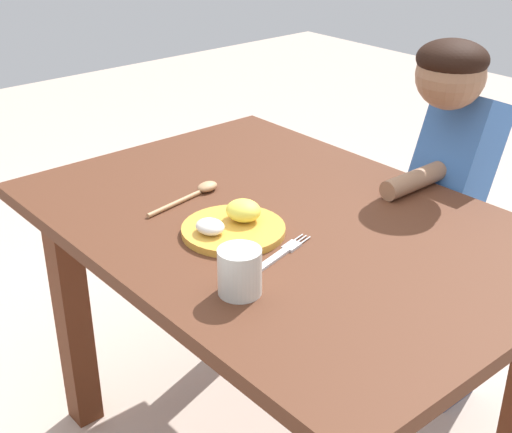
{
  "coord_description": "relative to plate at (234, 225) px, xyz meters",
  "views": [
    {
      "loc": [
        1.06,
        -0.98,
        1.46
      ],
      "look_at": [
        -0.01,
        -0.07,
        0.76
      ],
      "focal_mm": 49.66,
      "sensor_mm": 36.0,
      "label": 1
    }
  ],
  "objects": [
    {
      "name": "person",
      "position": [
        0.11,
        0.65,
        -0.16
      ],
      "size": [
        0.17,
        0.4,
        1.1
      ],
      "rotation": [
        0.0,
        0.0,
        3.14
      ],
      "color": "#3C456A",
      "rests_on": "ground_plane"
    },
    {
      "name": "drinking_cup",
      "position": [
        0.2,
        -0.14,
        0.03
      ],
      "size": [
        0.08,
        0.08,
        0.09
      ],
      "primitive_type": "cylinder",
      "color": "silver",
      "rests_on": "dining_table"
    },
    {
      "name": "plate",
      "position": [
        0.0,
        0.0,
        0.0
      ],
      "size": [
        0.23,
        0.23,
        0.06
      ],
      "color": "gold",
      "rests_on": "dining_table"
    },
    {
      "name": "fork",
      "position": [
        0.15,
        -0.0,
        -0.01
      ],
      "size": [
        0.07,
        0.22,
        0.01
      ],
      "rotation": [
        0.0,
        0.0,
        1.81
      ],
      "color": "silver",
      "rests_on": "dining_table"
    },
    {
      "name": "spoon",
      "position": [
        -0.21,
        0.06,
        -0.01
      ],
      "size": [
        0.06,
        0.23,
        0.02
      ],
      "rotation": [
        0.0,
        0.0,
        1.75
      ],
      "color": "tan",
      "rests_on": "dining_table"
    },
    {
      "name": "dining_table",
      "position": [
        0.01,
        0.13,
        -0.15
      ],
      "size": [
        1.21,
        0.85,
        0.74
      ],
      "color": "#542D1B",
      "rests_on": "ground_plane"
    }
  ]
}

